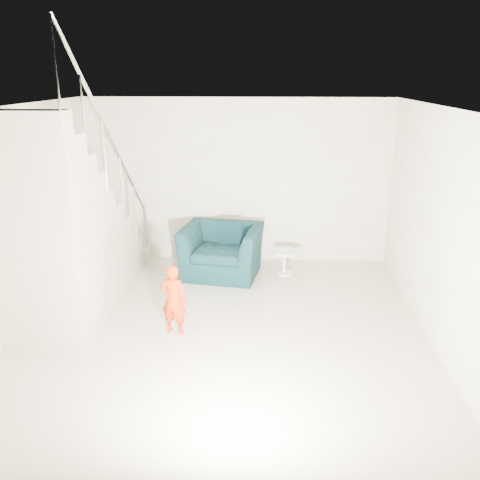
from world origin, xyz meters
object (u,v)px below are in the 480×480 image
at_px(armchair, 222,251).
at_px(toddler, 174,299).
at_px(side_table, 284,258).
at_px(staircase, 70,245).

height_order(armchair, toddler, toddler).
bearing_deg(toddler, armchair, -90.12).
bearing_deg(toddler, side_table, -113.34).
xyz_separation_m(armchair, toddler, (-0.39, -1.97, 0.05)).
xyz_separation_m(toddler, staircase, (-1.41, 0.47, 0.50)).
bearing_deg(side_table, armchair, -177.37).
height_order(side_table, staircase, staircase).
distance_m(armchair, staircase, 2.41).
bearing_deg(side_table, toddler, -124.44).
height_order(toddler, side_table, toddler).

